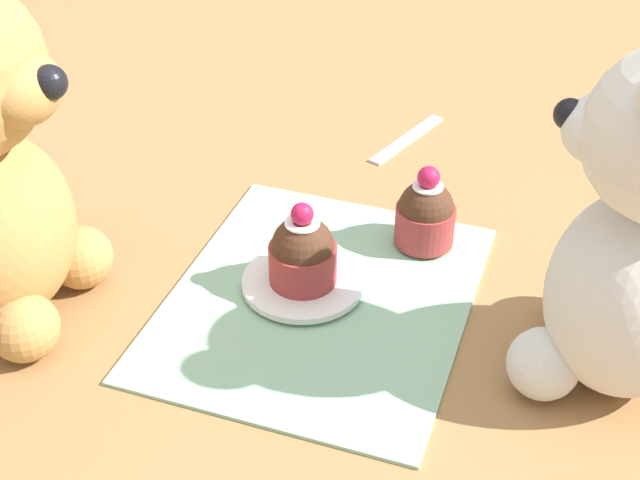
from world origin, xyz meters
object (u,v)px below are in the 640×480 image
(cupcake_near_tan_bear, at_px, (303,253))
(saucer_plate, at_px, (303,282))
(cupcake_near_cream_bear, at_px, (426,214))
(teaspoon, at_px, (407,138))

(cupcake_near_tan_bear, bearing_deg, saucer_plate, 75.96)
(cupcake_near_cream_bear, xyz_separation_m, saucer_plate, (0.08, -0.07, -0.02))
(saucer_plate, distance_m, teaspoon, 0.25)
(cupcake_near_cream_bear, relative_size, saucer_plate, 0.75)
(saucer_plate, distance_m, cupcake_near_tan_bear, 0.03)
(saucer_plate, relative_size, cupcake_near_tan_bear, 1.36)
(saucer_plate, height_order, cupcake_near_tan_bear, cupcake_near_tan_bear)
(saucer_plate, xyz_separation_m, teaspoon, (-0.25, 0.02, -0.01))
(saucer_plate, relative_size, teaspoon, 0.82)
(cupcake_near_cream_bear, height_order, cupcake_near_tan_bear, cupcake_near_tan_bear)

